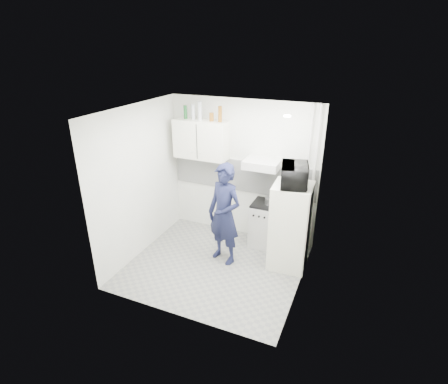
% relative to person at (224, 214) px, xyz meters
% --- Properties ---
extents(floor, '(2.80, 2.80, 0.00)m').
position_rel_person_xyz_m(floor, '(-0.06, -0.25, -0.87)').
color(floor, gray).
rests_on(floor, ground).
extents(ceiling, '(2.80, 2.80, 0.00)m').
position_rel_person_xyz_m(ceiling, '(-0.06, -0.25, 1.73)').
color(ceiling, white).
rests_on(ceiling, wall_back).
extents(wall_back, '(2.80, 0.00, 2.80)m').
position_rel_person_xyz_m(wall_back, '(-0.06, 1.00, 0.43)').
color(wall_back, white).
rests_on(wall_back, floor).
extents(wall_left, '(0.00, 2.60, 2.60)m').
position_rel_person_xyz_m(wall_left, '(-1.46, -0.25, 0.43)').
color(wall_left, white).
rests_on(wall_left, floor).
extents(wall_right, '(0.00, 2.60, 2.60)m').
position_rel_person_xyz_m(wall_right, '(1.34, -0.25, 0.43)').
color(wall_right, white).
rests_on(wall_right, floor).
extents(person, '(0.73, 0.59, 1.74)m').
position_rel_person_xyz_m(person, '(0.00, 0.00, 0.00)').
color(person, '#151834').
rests_on(person, floor).
extents(stove, '(0.51, 0.51, 0.81)m').
position_rel_person_xyz_m(stove, '(0.50, 0.75, -0.47)').
color(stove, silver).
rests_on(stove, floor).
extents(fridge, '(0.64, 0.64, 1.46)m').
position_rel_person_xyz_m(fridge, '(1.04, 0.28, -0.14)').
color(fridge, white).
rests_on(fridge, floor).
extents(stove_top, '(0.49, 0.49, 0.03)m').
position_rel_person_xyz_m(stove_top, '(0.50, 0.75, -0.04)').
color(stove_top, black).
rests_on(stove_top, stove).
extents(saucepan, '(0.20, 0.20, 0.11)m').
position_rel_person_xyz_m(saucepan, '(0.57, 0.75, 0.03)').
color(saucepan, silver).
rests_on(saucepan, stove_top).
extents(microwave, '(0.67, 0.52, 0.33)m').
position_rel_person_xyz_m(microwave, '(1.04, 0.28, 0.75)').
color(microwave, black).
rests_on(microwave, fridge).
extents(bottle_b, '(0.06, 0.06, 0.24)m').
position_rel_person_xyz_m(bottle_b, '(-1.11, 0.82, 1.45)').
color(bottle_b, '#144C1E').
rests_on(bottle_b, upper_cabinet).
extents(bottle_c, '(0.06, 0.06, 0.27)m').
position_rel_person_xyz_m(bottle_c, '(-0.96, 0.82, 1.46)').
color(bottle_c, '#B2B7BC').
rests_on(bottle_c, upper_cabinet).
extents(bottle_d, '(0.07, 0.07, 0.33)m').
position_rel_person_xyz_m(bottle_d, '(-0.82, 0.82, 1.49)').
color(bottle_d, '#B2B7BC').
rests_on(bottle_d, upper_cabinet).
extents(canister_b, '(0.08, 0.08, 0.15)m').
position_rel_person_xyz_m(canister_b, '(-0.60, 0.82, 1.40)').
color(canister_b, brown).
rests_on(canister_b, upper_cabinet).
extents(bottle_e, '(0.07, 0.07, 0.27)m').
position_rel_person_xyz_m(bottle_e, '(-0.43, 0.82, 1.46)').
color(bottle_e, brown).
rests_on(bottle_e, upper_cabinet).
extents(upper_cabinet, '(1.00, 0.35, 0.70)m').
position_rel_person_xyz_m(upper_cabinet, '(-0.81, 0.82, 0.98)').
color(upper_cabinet, white).
rests_on(upper_cabinet, wall_back).
extents(range_hood, '(0.60, 0.50, 0.14)m').
position_rel_person_xyz_m(range_hood, '(0.39, 0.75, 0.70)').
color(range_hood, silver).
rests_on(range_hood, wall_back).
extents(backsplash, '(2.74, 0.03, 0.60)m').
position_rel_person_xyz_m(backsplash, '(-0.06, 0.98, 0.33)').
color(backsplash, white).
rests_on(backsplash, wall_back).
extents(pipe_a, '(0.05, 0.05, 2.60)m').
position_rel_person_xyz_m(pipe_a, '(1.24, 0.92, 0.43)').
color(pipe_a, silver).
rests_on(pipe_a, floor).
extents(pipe_b, '(0.04, 0.04, 2.60)m').
position_rel_person_xyz_m(pipe_b, '(1.12, 0.92, 0.43)').
color(pipe_b, silver).
rests_on(pipe_b, floor).
extents(ceiling_spot_fixture, '(0.10, 0.10, 0.02)m').
position_rel_person_xyz_m(ceiling_spot_fixture, '(0.94, -0.05, 1.70)').
color(ceiling_spot_fixture, white).
rests_on(ceiling_spot_fixture, ceiling).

